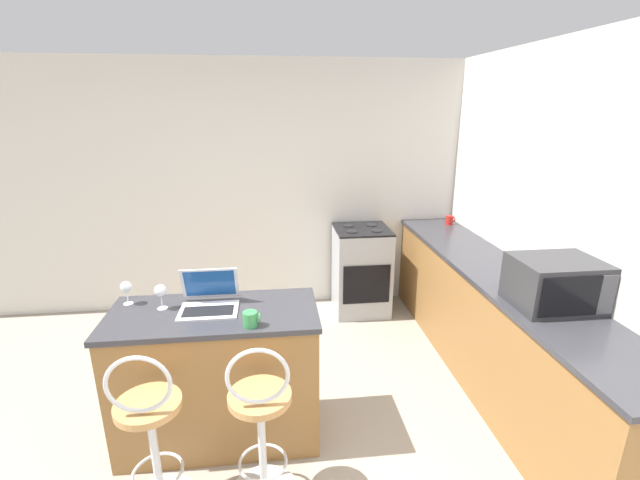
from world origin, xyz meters
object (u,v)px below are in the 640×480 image
at_px(laptop, 209,298).
at_px(wine_glass_short, 161,291).
at_px(bar_stool_far, 261,428).
at_px(microwave, 556,283).
at_px(wine_glass_tall, 126,288).
at_px(stove_range, 361,270).
at_px(mug_red, 450,220).
at_px(mug_green, 251,319).
at_px(bar_stool_near, 152,437).

distance_m(laptop, wine_glass_short, 0.30).
bearing_deg(bar_stool_far, microwave, 11.18).
bearing_deg(laptop, microwave, -6.07).
distance_m(laptop, wine_glass_tall, 0.54).
bearing_deg(bar_stool_far, laptop, 117.60).
xyz_separation_m(microwave, stove_range, (-0.83, 1.89, -0.62)).
relative_size(stove_range, mug_red, 9.60).
distance_m(wine_glass_short, mug_red, 3.09).
bearing_deg(wine_glass_short, laptop, -2.09).
distance_m(wine_glass_short, mug_green, 0.63).
distance_m(bar_stool_near, stove_range, 2.76).
height_order(bar_stool_far, laptop, laptop).
distance_m(laptop, microwave, 2.18).
height_order(bar_stool_far, microwave, microwave).
bearing_deg(bar_stool_far, bar_stool_near, 180.00).
bearing_deg(mug_red, bar_stool_near, -137.96).
bearing_deg(stove_range, mug_red, 2.46).
relative_size(microwave, wine_glass_tall, 3.34).
height_order(microwave, wine_glass_short, microwave).
distance_m(laptop, mug_green, 0.39).
distance_m(mug_red, wine_glass_tall, 3.24).
bearing_deg(wine_glass_tall, stove_range, 39.91).
height_order(stove_range, mug_red, mug_red).
bearing_deg(microwave, wine_glass_tall, 172.89).
xyz_separation_m(bar_stool_far, stove_range, (1.02, 2.26, -0.02)).
distance_m(bar_stool_far, mug_green, 0.59).
bearing_deg(mug_green, wine_glass_short, 152.83).
bearing_deg(microwave, bar_stool_far, -168.82).
height_order(microwave, mug_green, microwave).
xyz_separation_m(bar_stool_far, laptop, (-0.31, 0.60, 0.51)).
distance_m(wine_glass_short, wine_glass_tall, 0.25).
distance_m(mug_red, mug_green, 2.83).
distance_m(microwave, wine_glass_short, 2.47).
xyz_separation_m(stove_range, mug_red, (0.96, 0.04, 0.51)).
bearing_deg(mug_green, microwave, 1.41).
relative_size(mug_red, wine_glass_tall, 0.63).
height_order(laptop, wine_glass_short, laptop).
bearing_deg(wine_glass_tall, bar_stool_near, -69.19).
bearing_deg(stove_range, bar_stool_far, -114.38).
relative_size(microwave, stove_range, 0.56).
xyz_separation_m(microwave, wine_glass_short, (-2.46, 0.24, -0.04)).
bearing_deg(wine_glass_tall, wine_glass_short, -22.06).
height_order(bar_stool_far, stove_range, bar_stool_far).
xyz_separation_m(bar_stool_near, stove_range, (1.59, 2.26, -0.02)).
relative_size(bar_stool_far, mug_red, 10.49).
bearing_deg(mug_green, laptop, 134.06).
relative_size(wine_glass_tall, mug_green, 1.53).
bearing_deg(wine_glass_tall, mug_red, 29.56).
height_order(microwave, mug_red, microwave).
bearing_deg(microwave, mug_green, -178.59).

